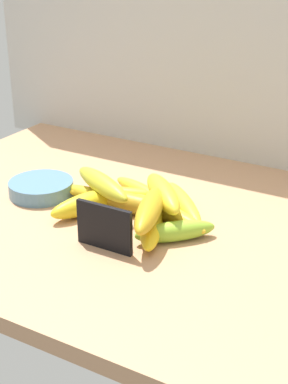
% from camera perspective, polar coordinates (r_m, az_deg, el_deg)
% --- Properties ---
extents(counter_top, '(1.10, 0.76, 0.03)m').
position_cam_1_polar(counter_top, '(1.16, -0.66, -3.06)').
color(counter_top, tan).
rests_on(counter_top, ground).
extents(back_wall, '(1.30, 0.02, 0.70)m').
position_cam_1_polar(back_wall, '(1.40, 7.77, 15.88)').
color(back_wall, beige).
rests_on(back_wall, ground).
extents(chalkboard_sign, '(0.11, 0.02, 0.08)m').
position_cam_1_polar(chalkboard_sign, '(1.03, -3.83, -3.56)').
color(chalkboard_sign, black).
rests_on(chalkboard_sign, counter_top).
extents(fruit_bowl, '(0.14, 0.14, 0.03)m').
position_cam_1_polar(fruit_bowl, '(1.26, -9.89, 0.40)').
color(fruit_bowl, teal).
rests_on(fruit_bowl, counter_top).
extents(banana_0, '(0.20, 0.05, 0.04)m').
position_cam_1_polar(banana_0, '(1.16, -1.26, -1.11)').
color(banana_0, '#B28C22').
rests_on(banana_0, counter_top).
extents(banana_1, '(0.20, 0.10, 0.04)m').
position_cam_1_polar(banana_1, '(1.13, 2.22, -2.04)').
color(banana_1, yellow).
rests_on(banana_1, counter_top).
extents(banana_2, '(0.10, 0.17, 0.04)m').
position_cam_1_polar(banana_2, '(1.17, -5.43, -1.08)').
color(banana_2, yellow).
rests_on(banana_2, counter_top).
extents(banana_3, '(0.13, 0.13, 0.04)m').
position_cam_1_polar(banana_3, '(1.06, 3.02, -3.81)').
color(banana_3, '#8DBC2F').
rests_on(banana_3, counter_top).
extents(banana_4, '(0.19, 0.10, 0.03)m').
position_cam_1_polar(banana_4, '(1.22, 0.03, -0.06)').
color(banana_4, gold).
rests_on(banana_4, counter_top).
extents(banana_5, '(0.16, 0.17, 0.04)m').
position_cam_1_polar(banana_5, '(1.17, 3.79, -1.12)').
color(banana_5, gold).
rests_on(banana_5, counter_top).
extents(banana_6, '(0.11, 0.18, 0.04)m').
position_cam_1_polar(banana_6, '(1.08, 0.74, -3.26)').
color(banana_6, yellow).
rests_on(banana_6, counter_top).
extents(banana_7, '(0.21, 0.05, 0.03)m').
position_cam_1_polar(banana_7, '(1.20, -4.06, -0.60)').
color(banana_7, gold).
rests_on(banana_7, counter_top).
extents(banana_8, '(0.20, 0.11, 0.03)m').
position_cam_1_polar(banana_8, '(1.21, -2.58, -0.22)').
color(banana_8, yellow).
rests_on(banana_8, counter_top).
extents(banana_9, '(0.10, 0.19, 0.04)m').
position_cam_1_polar(banana_9, '(1.05, 0.59, -1.68)').
color(banana_9, gold).
rests_on(banana_9, banana_6).
extents(banana_10, '(0.15, 0.15, 0.04)m').
position_cam_1_polar(banana_10, '(1.12, 1.83, -0.11)').
color(banana_10, yellow).
rests_on(banana_10, banana_1).
extents(banana_11, '(0.18, 0.12, 0.04)m').
position_cam_1_polar(banana_11, '(1.17, -4.13, 0.73)').
color(banana_11, gold).
rests_on(banana_11, banana_7).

